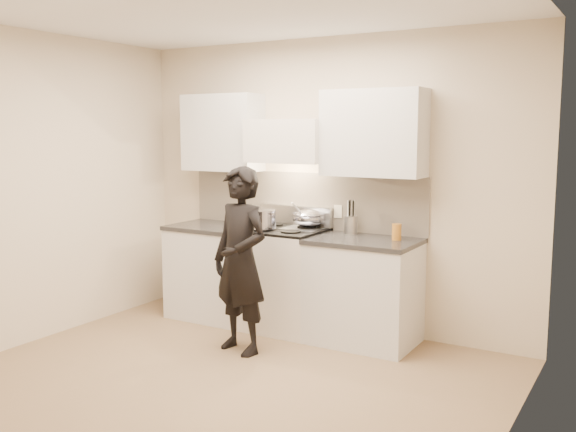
{
  "coord_description": "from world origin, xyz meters",
  "views": [
    {
      "loc": [
        2.71,
        -3.61,
        1.85
      ],
      "look_at": [
        -0.02,
        1.05,
        1.13
      ],
      "focal_mm": 40.0,
      "sensor_mm": 36.0,
      "label": 1
    }
  ],
  "objects_px": {
    "counter_right": "(364,291)",
    "person": "(240,260)",
    "wok": "(308,218)",
    "stove": "(282,278)",
    "utensil_crock": "(351,224)"
  },
  "relations": [
    {
      "from": "counter_right",
      "to": "person",
      "type": "height_order",
      "value": "person"
    },
    {
      "from": "counter_right",
      "to": "stove",
      "type": "bearing_deg",
      "value": -180.0
    },
    {
      "from": "stove",
      "to": "utensil_crock",
      "type": "relative_size",
      "value": 3.12
    },
    {
      "from": "utensil_crock",
      "to": "person",
      "type": "xyz_separation_m",
      "value": [
        -0.58,
        -0.92,
        -0.24
      ]
    },
    {
      "from": "stove",
      "to": "person",
      "type": "height_order",
      "value": "person"
    },
    {
      "from": "person",
      "to": "wok",
      "type": "bearing_deg",
      "value": 92.71
    },
    {
      "from": "stove",
      "to": "wok",
      "type": "bearing_deg",
      "value": 35.92
    },
    {
      "from": "counter_right",
      "to": "person",
      "type": "relative_size",
      "value": 0.59
    },
    {
      "from": "counter_right",
      "to": "utensil_crock",
      "type": "height_order",
      "value": "utensil_crock"
    },
    {
      "from": "counter_right",
      "to": "utensil_crock",
      "type": "distance_m",
      "value": 0.62
    },
    {
      "from": "wok",
      "to": "person",
      "type": "relative_size",
      "value": 0.25
    },
    {
      "from": "stove",
      "to": "person",
      "type": "distance_m",
      "value": 0.8
    },
    {
      "from": "counter_right",
      "to": "person",
      "type": "distance_m",
      "value": 1.13
    },
    {
      "from": "stove",
      "to": "utensil_crock",
      "type": "bearing_deg",
      "value": 16.79
    },
    {
      "from": "wok",
      "to": "person",
      "type": "distance_m",
      "value": 0.93
    }
  ]
}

